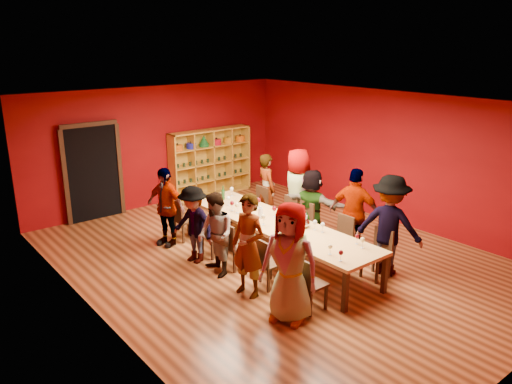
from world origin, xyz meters
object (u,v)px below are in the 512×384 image
chair_person_right_2 (303,221)px  person_right_3 (298,192)px  person_left_4 (166,207)px  wine_bottle (223,194)px  chair_person_left_4 (182,218)px  chair_person_right_0 (379,251)px  person_right_1 (355,213)px  tasting_table (276,225)px  person_right_2 (312,206)px  person_left_3 (194,225)px  person_right_0 (389,225)px  person_right_4 (267,189)px  spittoon_bowl (301,223)px  person_left_2 (216,235)px  chair_person_left_1 (266,261)px  person_left_1 (248,246)px  chair_person_left_2 (233,244)px  chair_person_right_4 (258,204)px  chair_person_left_0 (307,282)px  shelving_unit (210,159)px  chair_person_right_3 (287,215)px  chair_person_left_3 (211,232)px  chair_person_right_1 (342,236)px

chair_person_right_2 → person_right_3: size_ratio=0.47×
person_left_4 → wine_bottle: (1.32, -0.16, 0.05)m
chair_person_left_4 → wine_bottle: size_ratio=2.94×
chair_person_right_0 → person_right_1: size_ratio=0.51×
tasting_table → person_right_2: person_right_2 is taller
person_left_3 → person_right_0: person_right_0 is taller
chair_person_left_4 → person_right_4: bearing=-8.3°
chair_person_left_4 → spittoon_bowl: spittoon_bowl is taller
person_left_2 → person_right_4: size_ratio=0.94×
tasting_table → chair_person_left_1: bearing=-139.7°
person_left_1 → chair_person_left_2: person_left_1 is taller
chair_person_right_0 → person_right_1: person_right_1 is taller
person_left_2 → chair_person_left_4: size_ratio=1.71×
chair_person_right_4 → wine_bottle: (-0.87, 0.14, 0.37)m
chair_person_left_0 → person_right_4: person_right_4 is taller
chair_person_right_2 → shelving_unit: bearing=83.2°
person_left_3 → person_right_4: 2.56m
chair_person_right_3 → spittoon_bowl: 1.39m
chair_person_left_2 → person_right_4: (2.07, 1.48, 0.32)m
chair_person_right_3 → wine_bottle: bearing=128.3°
chair_person_right_2 → chair_person_right_4: (0.00, 1.45, 0.00)m
chair_person_left_2 → person_left_4: bearing=101.8°
chair_person_left_3 → person_left_3: bearing=180.0°
chair_person_left_0 → person_right_3: size_ratio=0.47×
person_left_2 → chair_person_right_2: size_ratio=1.71×
shelving_unit → chair_person_right_3: shelving_unit is taller
spittoon_bowl → wine_bottle: bearing=94.0°
person_left_2 → person_left_3: 0.71m
person_left_2 → chair_person_right_3: person_left_2 is taller
person_left_3 → wine_bottle: (1.33, 0.91, 0.12)m
person_right_3 → person_right_4: bearing=19.4°
person_left_4 → person_right_3: (2.48, -1.27, 0.13)m
person_right_4 → chair_person_right_2: bearing=-176.8°
tasting_table → wine_bottle: bearing=88.8°
chair_person_left_0 → chair_person_right_0: 1.82m
chair_person_left_4 → chair_person_right_4: (1.82, -0.30, 0.00)m
chair_person_left_4 → spittoon_bowl: bearing=-65.4°
chair_person_left_4 → person_left_4: 0.49m
chair_person_right_2 → chair_person_right_4: size_ratio=1.00×
person_right_1 → wine_bottle: (-1.22, 2.64, -0.02)m
tasting_table → person_left_1: bearing=-149.1°
person_left_2 → person_right_2: person_right_2 is taller
person_left_4 → chair_person_right_4: bearing=64.9°
person_right_0 → chair_person_right_1: 1.00m
tasting_table → person_left_1: (-1.29, -0.77, 0.17)m
person_left_3 → chair_person_right_2: 2.32m
chair_person_left_1 → chair_person_right_0: (1.82, -0.95, 0.00)m
person_right_1 → person_left_4: bearing=22.8°
tasting_table → person_left_4: bearing=123.2°
person_right_2 → chair_person_right_4: person_right_2 is taller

